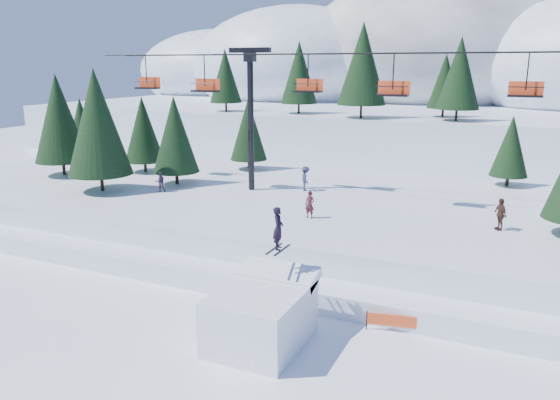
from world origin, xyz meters
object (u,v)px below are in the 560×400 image
at_px(jump_kicker, 262,313).
at_px(banner_near, 398,321).
at_px(chairlift, 388,101).
at_px(banner_far, 485,328).

bearing_deg(jump_kicker, banner_near, 32.22).
height_order(chairlift, banner_far, chairlift).
relative_size(banner_near, banner_far, 1.06).
height_order(banner_near, banner_far, same).
height_order(chairlift, banner_near, chairlift).
bearing_deg(banner_near, chairlift, 107.03).
bearing_deg(jump_kicker, chairlift, 86.12).
height_order(jump_kicker, banner_far, jump_kicker).
relative_size(jump_kicker, chairlift, 0.12).
relative_size(jump_kicker, banner_far, 2.14).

